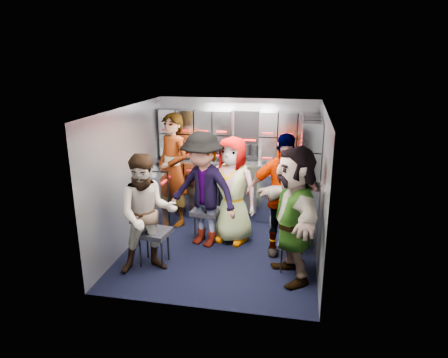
% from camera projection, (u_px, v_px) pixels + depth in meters
% --- Properties ---
extents(floor, '(3.00, 3.00, 0.00)m').
position_uv_depth(floor, '(221.00, 249.00, 6.03)').
color(floor, black).
rests_on(floor, ground).
extents(wall_back, '(2.80, 0.04, 2.10)m').
position_uv_depth(wall_back, '(238.00, 158.00, 7.13)').
color(wall_back, '#989DA6').
rests_on(wall_back, ground).
extents(wall_left, '(0.04, 3.00, 2.10)m').
position_uv_depth(wall_left, '(130.00, 177.00, 5.98)').
color(wall_left, '#989DA6').
rests_on(wall_left, ground).
extents(wall_right, '(0.04, 3.00, 2.10)m').
position_uv_depth(wall_right, '(321.00, 188.00, 5.47)').
color(wall_right, '#989DA6').
rests_on(wall_right, ground).
extents(ceiling, '(2.80, 3.00, 0.02)m').
position_uv_depth(ceiling, '(221.00, 109.00, 5.41)').
color(ceiling, silver).
rests_on(ceiling, wall_back).
extents(cart_bank_back, '(2.68, 0.38, 0.99)m').
position_uv_depth(cart_bank_back, '(235.00, 191.00, 7.10)').
color(cart_bank_back, '#9EA4AE').
rests_on(cart_bank_back, ground).
extents(cart_bank_left, '(0.38, 0.76, 0.99)m').
position_uv_depth(cart_bank_left, '(158.00, 200.00, 6.63)').
color(cart_bank_left, '#9EA4AE').
rests_on(cart_bank_left, ground).
extents(counter, '(2.68, 0.42, 0.03)m').
position_uv_depth(counter, '(236.00, 162.00, 6.94)').
color(counter, '#B5B7BC').
rests_on(counter, cart_bank_back).
extents(locker_bank_back, '(2.68, 0.28, 0.82)m').
position_uv_depth(locker_bank_back, '(236.00, 135.00, 6.86)').
color(locker_bank_back, '#9EA4AE').
rests_on(locker_bank_back, wall_back).
extents(locker_bank_right, '(0.28, 1.00, 0.82)m').
position_uv_depth(locker_bank_right, '(311.00, 146.00, 6.02)').
color(locker_bank_right, '#9EA4AE').
rests_on(locker_bank_right, wall_right).
extents(right_cabinet, '(0.28, 1.20, 1.00)m').
position_uv_depth(right_cabinet, '(307.00, 209.00, 6.22)').
color(right_cabinet, '#9EA4AE').
rests_on(right_cabinet, ground).
extents(coffee_niche, '(0.46, 0.16, 0.84)m').
position_uv_depth(coffee_niche, '(247.00, 136.00, 6.89)').
color(coffee_niche, black).
rests_on(coffee_niche, wall_back).
extents(red_latch_strip, '(2.60, 0.02, 0.03)m').
position_uv_depth(red_latch_strip, '(234.00, 173.00, 6.79)').
color(red_latch_strip, '#B71316').
rests_on(red_latch_strip, cart_bank_back).
extents(jump_seat_near_left, '(0.47, 0.45, 0.50)m').
position_uv_depth(jump_seat_near_left, '(154.00, 234.00, 5.48)').
color(jump_seat_near_left, black).
rests_on(jump_seat_near_left, ground).
extents(jump_seat_mid_left, '(0.46, 0.44, 0.50)m').
position_uv_depth(jump_seat_mid_left, '(206.00, 213.00, 6.24)').
color(jump_seat_mid_left, black).
rests_on(jump_seat_mid_left, ground).
extents(jump_seat_center, '(0.36, 0.34, 0.41)m').
position_uv_depth(jump_seat_center, '(234.00, 214.00, 6.39)').
color(jump_seat_center, black).
rests_on(jump_seat_center, ground).
extents(jump_seat_mid_right, '(0.38, 0.37, 0.42)m').
position_uv_depth(jump_seat_mid_right, '(282.00, 224.00, 5.99)').
color(jump_seat_mid_right, black).
rests_on(jump_seat_mid_right, ground).
extents(jump_seat_near_right, '(0.39, 0.38, 0.41)m').
position_uv_depth(jump_seat_near_right, '(292.00, 245.00, 5.34)').
color(jump_seat_near_right, black).
rests_on(jump_seat_near_right, ground).
extents(attendant_standing, '(0.83, 0.78, 1.91)m').
position_uv_depth(attendant_standing, '(173.00, 170.00, 6.70)').
color(attendant_standing, black).
rests_on(attendant_standing, ground).
extents(attendant_arc_a, '(0.97, 0.88, 1.62)m').
position_uv_depth(attendant_arc_a, '(147.00, 214.00, 5.21)').
color(attendant_arc_a, black).
rests_on(attendant_arc_a, ground).
extents(attendant_arc_b, '(1.29, 1.01, 1.76)m').
position_uv_depth(attendant_arc_b, '(203.00, 190.00, 5.94)').
color(attendant_arc_b, black).
rests_on(attendant_arc_b, ground).
extents(attendant_arc_c, '(0.92, 0.73, 1.66)m').
position_uv_depth(attendant_arc_c, '(232.00, 190.00, 6.08)').
color(attendant_arc_c, black).
rests_on(attendant_arc_c, ground).
extents(attendant_arc_d, '(1.08, 0.50, 1.79)m').
position_uv_depth(attendant_arc_d, '(283.00, 195.00, 5.67)').
color(attendant_arc_d, black).
rests_on(attendant_arc_d, ground).
extents(attendant_arc_e, '(1.11, 1.72, 1.77)m').
position_uv_depth(attendant_arc_e, '(293.00, 214.00, 5.01)').
color(attendant_arc_e, black).
rests_on(attendant_arc_e, ground).
extents(bottle_left, '(0.07, 0.07, 0.28)m').
position_uv_depth(bottle_left, '(179.00, 152.00, 7.03)').
color(bottle_left, white).
rests_on(bottle_left, counter).
extents(bottle_mid, '(0.07, 0.07, 0.23)m').
position_uv_depth(bottle_mid, '(240.00, 156.00, 6.84)').
color(bottle_mid, white).
rests_on(bottle_mid, counter).
extents(bottle_right, '(0.06, 0.06, 0.25)m').
position_uv_depth(bottle_right, '(260.00, 157.00, 6.78)').
color(bottle_right, white).
rests_on(bottle_right, counter).
extents(cup_left, '(0.07, 0.07, 0.10)m').
position_uv_depth(cup_left, '(196.00, 158.00, 6.99)').
color(cup_left, tan).
rests_on(cup_left, counter).
extents(cup_right, '(0.08, 0.08, 0.09)m').
position_uv_depth(cup_right, '(289.00, 162.00, 6.70)').
color(cup_right, tan).
rests_on(cup_right, counter).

